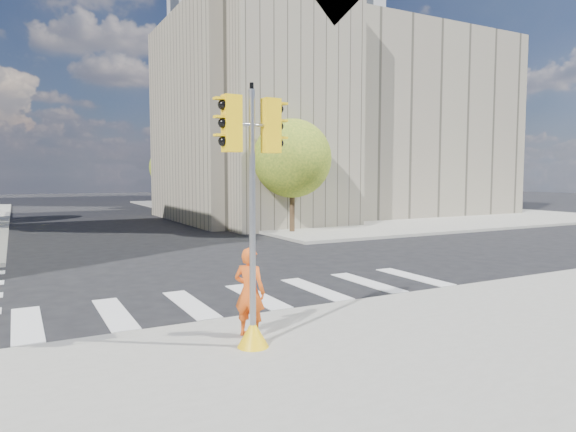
{
  "coord_description": "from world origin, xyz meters",
  "views": [
    {
      "loc": [
        -5.62,
        -14.12,
        3.2
      ],
      "look_at": [
        0.79,
        -2.11,
        2.1
      ],
      "focal_mm": 32.0,
      "sensor_mm": 36.0,
      "label": 1
    }
  ],
  "objects_px": {
    "lamp_near": "(268,152)",
    "traffic_signal": "(252,237)",
    "lamp_far": "(196,158)",
    "photographer": "(250,292)"
  },
  "relations": [
    {
      "from": "lamp_near",
      "to": "traffic_signal",
      "type": "distance_m",
      "value": 22.47
    },
    {
      "from": "lamp_near",
      "to": "lamp_far",
      "type": "xyz_separation_m",
      "value": [
        0.0,
        14.0,
        0.0
      ]
    },
    {
      "from": "photographer",
      "to": "lamp_near",
      "type": "bearing_deg",
      "value": -68.03
    },
    {
      "from": "lamp_near",
      "to": "lamp_far",
      "type": "bearing_deg",
      "value": 90.0
    },
    {
      "from": "lamp_near",
      "to": "traffic_signal",
      "type": "bearing_deg",
      "value": -116.55
    },
    {
      "from": "lamp_near",
      "to": "photographer",
      "type": "bearing_deg",
      "value": -116.78
    },
    {
      "from": "lamp_near",
      "to": "lamp_far",
      "type": "relative_size",
      "value": 1.0
    },
    {
      "from": "traffic_signal",
      "to": "photographer",
      "type": "height_order",
      "value": "traffic_signal"
    },
    {
      "from": "lamp_near",
      "to": "photographer",
      "type": "height_order",
      "value": "lamp_near"
    },
    {
      "from": "traffic_signal",
      "to": "photographer",
      "type": "xyz_separation_m",
      "value": [
        0.2,
        0.6,
        -1.11
      ]
    }
  ]
}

